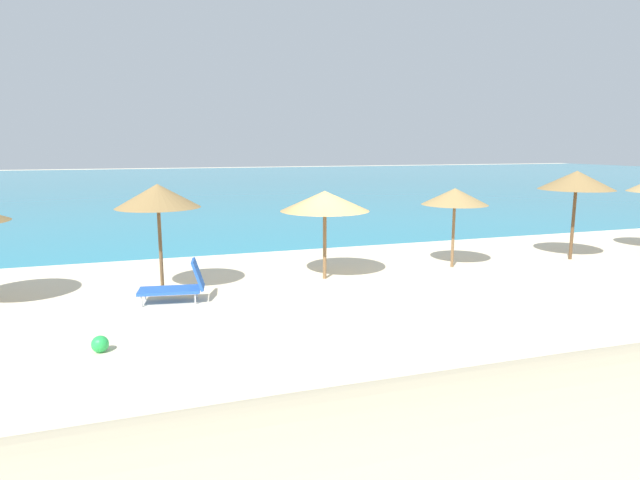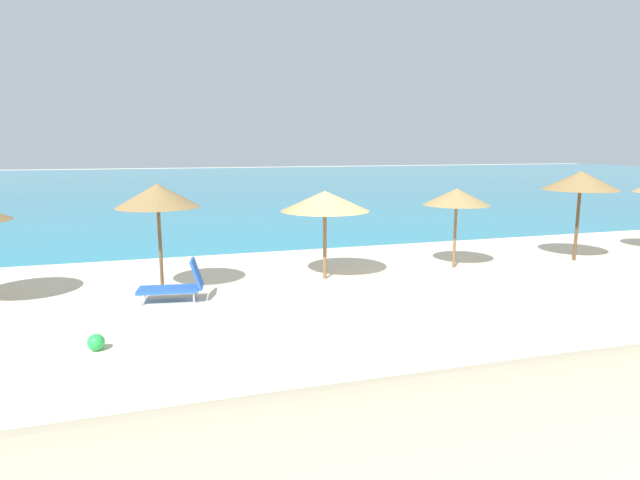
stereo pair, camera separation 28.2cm
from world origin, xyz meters
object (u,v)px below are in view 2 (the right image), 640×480
beach_umbrella_5 (457,197)px  beach_umbrella_6 (581,181)px  beach_umbrella_4 (325,201)px  beach_ball (96,342)px  beach_umbrella_3 (158,196)px  lounge_chair_0 (177,285)px

beach_umbrella_5 → beach_umbrella_6: size_ratio=0.84×
beach_umbrella_4 → beach_umbrella_6: bearing=-0.6°
beach_umbrella_4 → beach_ball: (-5.44, -3.74, -1.98)m
beach_umbrella_3 → lounge_chair_0: 2.18m
beach_umbrella_3 → lounge_chair_0: size_ratio=1.73×
lounge_chair_0 → beach_umbrella_4: bearing=-66.8°
beach_umbrella_3 → lounge_chair_0: (0.33, -0.78, -2.01)m
beach_umbrella_4 → beach_umbrella_3: bearing=-176.7°
beach_umbrella_4 → lounge_chair_0: bearing=-165.4°
beach_umbrella_3 → lounge_chair_0: bearing=-67.1°
beach_umbrella_3 → beach_umbrella_4: (4.27, 0.25, -0.28)m
lounge_chair_0 → beach_umbrella_3: bearing=31.4°
beach_ball → beach_umbrella_3: bearing=71.4°
lounge_chair_0 → beach_ball: bearing=159.5°
beach_umbrella_6 → beach_umbrella_3: bearing=-179.3°
lounge_chair_0 → beach_ball: 3.11m
beach_umbrella_6 → lounge_chair_0: bearing=-175.6°
beach_umbrella_3 → beach_ball: (-1.17, -3.50, -2.26)m
beach_umbrella_3 → beach_umbrella_5: size_ratio=1.14×
beach_umbrella_3 → beach_ball: bearing=-108.6°
beach_umbrella_5 → beach_umbrella_6: bearing=-3.2°
beach_umbrella_5 → beach_ball: (-9.53, -3.88, -1.96)m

